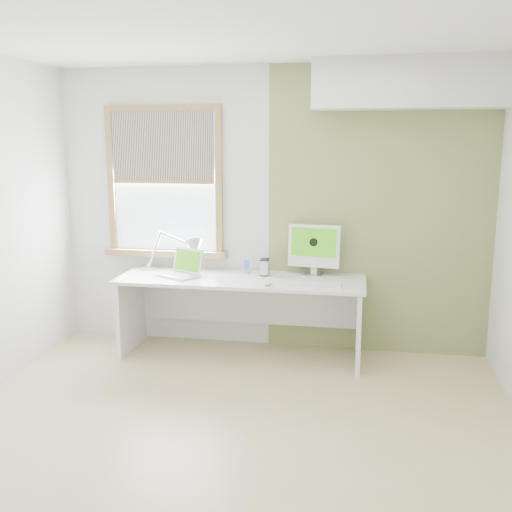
% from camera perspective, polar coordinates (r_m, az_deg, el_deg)
% --- Properties ---
extents(room, '(4.04, 3.54, 2.64)m').
position_cam_1_polar(room, '(3.69, -2.87, 1.45)').
color(room, '#CCB57F').
rests_on(room, ground).
extents(accent_wall, '(2.00, 0.02, 2.60)m').
position_cam_1_polar(accent_wall, '(5.32, 12.02, 4.22)').
color(accent_wall, olive).
rests_on(accent_wall, room).
extents(soffit, '(1.60, 0.40, 0.42)m').
position_cam_1_polar(soffit, '(5.15, 14.91, 16.14)').
color(soffit, white).
rests_on(soffit, room).
extents(window, '(1.20, 0.14, 1.42)m').
position_cam_1_polar(window, '(5.58, -9.02, 7.16)').
color(window, olive).
rests_on(window, room).
extents(desk, '(2.20, 0.70, 0.73)m').
position_cam_1_polar(desk, '(5.27, -1.35, -4.07)').
color(desk, silver).
rests_on(desk, room).
extents(desk_lamp, '(0.67, 0.27, 0.38)m').
position_cam_1_polar(desk_lamp, '(5.45, -6.92, 0.58)').
color(desk_lamp, '#B8BBBD').
rests_on(desk_lamp, desk).
extents(laptop, '(0.43, 0.40, 0.24)m').
position_cam_1_polar(laptop, '(5.29, -7.25, -1.28)').
color(laptop, '#B8BBBD').
rests_on(laptop, desk).
extents(phone_dock, '(0.08, 0.08, 0.13)m').
position_cam_1_polar(phone_dock, '(5.35, -0.91, -1.28)').
color(phone_dock, '#B8BBBD').
rests_on(phone_dock, desk).
extents(external_drive, '(0.07, 0.12, 0.15)m').
position_cam_1_polar(external_drive, '(5.26, 0.86, -1.09)').
color(external_drive, '#B8BBBD').
rests_on(external_drive, desk).
extents(imac, '(0.48, 0.18, 0.46)m').
position_cam_1_polar(imac, '(5.25, 5.74, 0.88)').
color(imac, '#B8BBBD').
rests_on(imac, desk).
extents(keyboard, '(0.45, 0.16, 0.02)m').
position_cam_1_polar(keyboard, '(4.92, 5.88, -2.80)').
color(keyboard, white).
rests_on(keyboard, desk).
extents(mouse, '(0.09, 0.12, 0.03)m').
position_cam_1_polar(mouse, '(4.90, 1.07, -2.71)').
color(mouse, white).
rests_on(mouse, desk).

